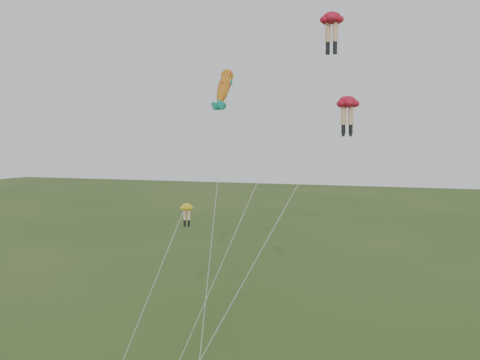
% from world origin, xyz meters
% --- Properties ---
extents(legs_kite_red_high, '(7.60, 10.35, 21.50)m').
position_xyz_m(legs_kite_red_high, '(5.69, 8.74, 20.61)').
color(legs_kite_red_high, '#B8122A').
rests_on(legs_kite_red_high, ground).
extents(legs_kite_red_mid, '(7.51, 10.63, 16.05)m').
position_xyz_m(legs_kite_red_mid, '(7.18, 5.94, 15.23)').
color(legs_kite_red_mid, '#B8122A').
rests_on(legs_kite_red_mid, ground).
extents(legs_kite_yellow, '(1.96, 7.15, 9.78)m').
position_xyz_m(legs_kite_yellow, '(-1.92, 3.48, 8.81)').
color(legs_kite_yellow, yellow).
rests_on(legs_kite_yellow, ground).
extents(fish_kite, '(2.67, 10.11, 18.65)m').
position_xyz_m(fish_kite, '(-1.22, 8.31, 17.06)').
color(fish_kite, gold).
rests_on(fish_kite, ground).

